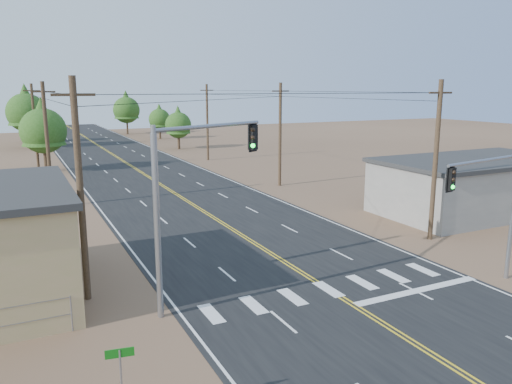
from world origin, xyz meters
TOP-DOWN VIEW (x-y plane):
  - ground at (0.00, 0.00)m, footprint 220.00×220.00m
  - road at (0.00, 30.00)m, footprint 15.00×200.00m
  - building_right at (19.00, 16.00)m, footprint 15.00×8.00m
  - utility_pole_left_near at (-10.50, 12.00)m, footprint 1.80×0.30m
  - utility_pole_left_mid at (-10.50, 32.00)m, footprint 1.80×0.30m
  - utility_pole_left_far at (-10.50, 52.00)m, footprint 1.80×0.30m
  - utility_pole_right_near at (10.50, 12.00)m, footprint 1.80×0.30m
  - utility_pole_right_mid at (10.50, 32.00)m, footprint 1.80×0.30m
  - utility_pole_right_far at (10.50, 52.00)m, footprint 1.80×0.30m
  - signal_mast_left at (-6.29, 9.51)m, footprint 6.05×2.97m
  - signal_mast_right at (7.25, 4.97)m, footprint 5.88×1.31m
  - street_sign at (-10.91, 2.00)m, footprint 0.77×0.15m
  - tree_left_near at (-9.71, 51.14)m, footprint 5.14×5.14m
  - tree_left_mid at (-10.53, 77.77)m, footprint 6.16×6.16m
  - tree_left_far at (-9.46, 86.50)m, footprint 4.58×4.58m
  - tree_right_near at (10.77, 65.75)m, footprint 4.10×4.10m
  - tree_right_mid at (12.44, 82.82)m, footprint 4.02×4.02m
  - tree_right_far at (9.00, 95.70)m, footprint 5.45×5.45m

SIDE VIEW (x-z plane):
  - ground at x=0.00m, z-range 0.00..0.00m
  - road at x=0.00m, z-range 0.00..0.02m
  - street_sign at x=-10.91m, z-range 0.44..3.05m
  - building_right at x=19.00m, z-range 0.00..4.00m
  - tree_right_mid at x=12.44m, z-range 0.75..7.44m
  - tree_right_near at x=10.77m, z-range 0.76..7.60m
  - signal_mast_right at x=7.25m, z-range 1.19..7.66m
  - tree_left_far at x=-9.46m, z-range 0.85..8.48m
  - utility_pole_left_near at x=-10.50m, z-range 0.12..10.12m
  - utility_pole_left_mid at x=-10.50m, z-range 0.12..10.12m
  - utility_pole_left_far at x=-10.50m, z-range 0.12..10.12m
  - utility_pole_right_near at x=10.50m, z-range 0.12..10.12m
  - utility_pole_right_mid at x=10.50m, z-range 0.12..10.12m
  - utility_pole_right_far at x=10.50m, z-range 0.12..10.12m
  - tree_left_near at x=-9.71m, z-range 0.96..9.52m
  - signal_mast_left at x=-6.29m, z-range 1.42..9.48m
  - tree_right_far at x=9.00m, z-range 1.02..10.11m
  - tree_left_mid at x=-10.53m, z-range 1.15..11.42m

